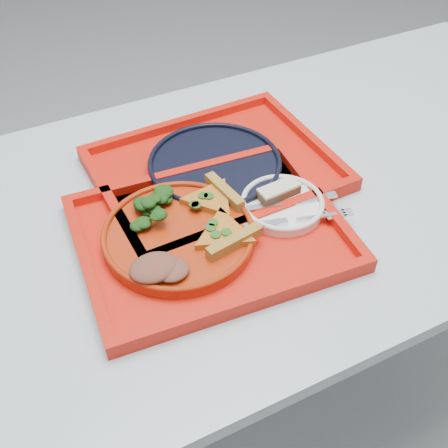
{
  "coord_description": "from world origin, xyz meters",
  "views": [
    {
      "loc": [
        -0.46,
        -0.7,
        1.46
      ],
      "look_at": [
        -0.15,
        -0.08,
        0.78
      ],
      "focal_mm": 45.0,
      "sensor_mm": 36.0,
      "label": 1
    }
  ],
  "objects_px": {
    "dinner_plate": "(179,237)",
    "dessert_bar": "(279,191)",
    "tray_main": "(210,236)",
    "navy_plate": "(215,166)",
    "tray_far": "(215,172)"
  },
  "relations": [
    {
      "from": "dinner_plate",
      "to": "dessert_bar",
      "type": "relative_size",
      "value": 3.25
    },
    {
      "from": "tray_main",
      "to": "dinner_plate",
      "type": "xyz_separation_m",
      "value": [
        -0.06,
        0.01,
        0.02
      ]
    },
    {
      "from": "tray_far",
      "to": "dessert_bar",
      "type": "relative_size",
      "value": 5.62
    },
    {
      "from": "tray_far",
      "to": "dinner_plate",
      "type": "height_order",
      "value": "dinner_plate"
    },
    {
      "from": "tray_main",
      "to": "navy_plate",
      "type": "distance_m",
      "value": 0.18
    },
    {
      "from": "tray_far",
      "to": "navy_plate",
      "type": "relative_size",
      "value": 1.73
    },
    {
      "from": "dinner_plate",
      "to": "dessert_bar",
      "type": "distance_m",
      "value": 0.2
    },
    {
      "from": "tray_far",
      "to": "dinner_plate",
      "type": "relative_size",
      "value": 1.73
    },
    {
      "from": "tray_main",
      "to": "navy_plate",
      "type": "height_order",
      "value": "navy_plate"
    },
    {
      "from": "dinner_plate",
      "to": "dessert_bar",
      "type": "xyz_separation_m",
      "value": [
        0.2,
        0.01,
        0.02
      ]
    },
    {
      "from": "tray_main",
      "to": "tray_far",
      "type": "xyz_separation_m",
      "value": [
        0.09,
        0.16,
        0.0
      ]
    },
    {
      "from": "tray_far",
      "to": "dessert_bar",
      "type": "distance_m",
      "value": 0.15
    },
    {
      "from": "tray_far",
      "to": "navy_plate",
      "type": "distance_m",
      "value": 0.01
    },
    {
      "from": "navy_plate",
      "to": "dessert_bar",
      "type": "bearing_deg",
      "value": -64.98
    },
    {
      "from": "tray_far",
      "to": "navy_plate",
      "type": "xyz_separation_m",
      "value": [
        0.0,
        0.0,
        0.01
      ]
    }
  ]
}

